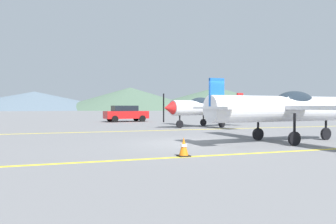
# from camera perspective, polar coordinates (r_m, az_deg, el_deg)

# --- Properties ---
(ground_plane) EXTENTS (400.00, 400.00, 0.00)m
(ground_plane) POSITION_cam_1_polar(r_m,az_deg,el_deg) (13.34, 4.37, -5.60)
(ground_plane) COLOR slate
(apron_line_near) EXTENTS (80.00, 0.16, 0.01)m
(apron_line_near) POSITION_cam_1_polar(r_m,az_deg,el_deg) (10.46, 11.30, -7.42)
(apron_line_near) COLOR yellow
(apron_line_near) RESTS_ON ground_plane
(apron_line_far) EXTENTS (80.00, 0.16, 0.01)m
(apron_line_far) POSITION_cam_1_polar(r_m,az_deg,el_deg) (20.21, -3.66, -3.34)
(apron_line_far) COLOR yellow
(apron_line_far) RESTS_ON ground_plane
(airplane_near) EXTENTS (7.61, 8.76, 2.62)m
(airplane_near) POSITION_cam_1_polar(r_m,az_deg,el_deg) (14.52, 19.96, 0.71)
(airplane_near) COLOR silver
(airplane_near) RESTS_ON ground_plane
(airplane_mid) EXTENTS (7.66, 8.71, 2.62)m
(airplane_mid) POSITION_cam_1_polar(r_m,az_deg,el_deg) (24.16, 6.99, 0.85)
(airplane_mid) COLOR silver
(airplane_mid) RESTS_ON ground_plane
(car_sedan) EXTENTS (4.49, 2.45, 1.62)m
(car_sedan) POSITION_cam_1_polar(r_m,az_deg,el_deg) (32.58, -7.54, -0.23)
(car_sedan) COLOR red
(car_sedan) RESTS_ON ground_plane
(traffic_cone_front) EXTENTS (0.36, 0.36, 0.59)m
(traffic_cone_front) POSITION_cam_1_polar(r_m,az_deg,el_deg) (9.85, 2.82, -6.26)
(traffic_cone_front) COLOR black
(traffic_cone_front) RESTS_ON ground_plane
(hill_centerleft) EXTENTS (78.87, 78.87, 8.21)m
(hill_centerleft) POSITION_cam_1_polar(r_m,az_deg,el_deg) (154.30, -22.69, 1.86)
(hill_centerleft) COLOR slate
(hill_centerleft) RESTS_ON ground_plane
(hill_centerright) EXTENTS (69.17, 69.17, 10.18)m
(hill_centerright) POSITION_cam_1_polar(r_m,az_deg,el_deg) (146.14, -6.77, 2.37)
(hill_centerright) COLOR #4C6651
(hill_centerright) RESTS_ON ground_plane
(hill_right) EXTENTS (79.07, 79.07, 10.79)m
(hill_right) POSITION_cam_1_polar(r_m,az_deg,el_deg) (157.29, 8.51, 2.38)
(hill_right) COLOR #4C6651
(hill_right) RESTS_ON ground_plane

